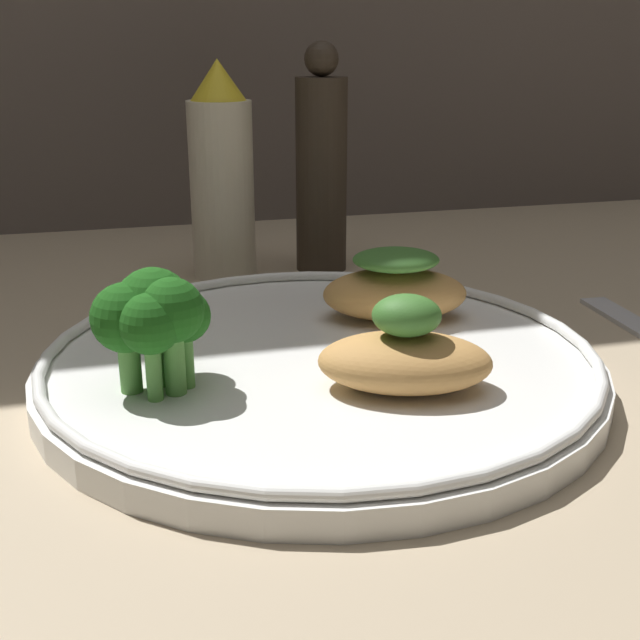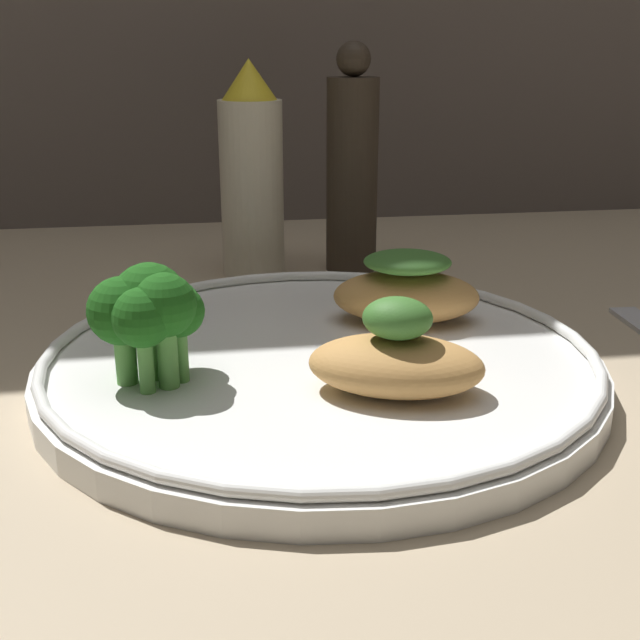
{
  "view_description": "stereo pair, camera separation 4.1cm",
  "coord_description": "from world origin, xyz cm",
  "px_view_note": "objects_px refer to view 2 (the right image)",
  "views": [
    {
      "loc": [
        -9.82,
        -37.67,
        17.11
      ],
      "look_at": [
        0.0,
        0.0,
        3.4
      ],
      "focal_mm": 45.0,
      "sensor_mm": 36.0,
      "label": 1
    },
    {
      "loc": [
        -5.78,
        -38.49,
        17.11
      ],
      "look_at": [
        0.0,
        0.0,
        3.4
      ],
      "focal_mm": 45.0,
      "sensor_mm": 36.0,
      "label": 2
    }
  ],
  "objects_px": {
    "plate": "(320,363)",
    "pepper_grinder": "(352,169)",
    "sauce_bottle": "(252,175)",
    "broccoli_bunch": "(151,311)"
  },
  "relations": [
    {
      "from": "broccoli_bunch",
      "to": "sauce_bottle",
      "type": "height_order",
      "value": "sauce_bottle"
    },
    {
      "from": "broccoli_bunch",
      "to": "sauce_bottle",
      "type": "distance_m",
      "value": 0.24
    },
    {
      "from": "plate",
      "to": "sauce_bottle",
      "type": "bearing_deg",
      "value": 95.24
    },
    {
      "from": "sauce_bottle",
      "to": "pepper_grinder",
      "type": "height_order",
      "value": "pepper_grinder"
    },
    {
      "from": "plate",
      "to": "sauce_bottle",
      "type": "distance_m",
      "value": 0.22
    },
    {
      "from": "plate",
      "to": "pepper_grinder",
      "type": "height_order",
      "value": "pepper_grinder"
    },
    {
      "from": "sauce_bottle",
      "to": "plate",
      "type": "bearing_deg",
      "value": -84.76
    },
    {
      "from": "broccoli_bunch",
      "to": "pepper_grinder",
      "type": "distance_m",
      "value": 0.27
    },
    {
      "from": "sauce_bottle",
      "to": "pepper_grinder",
      "type": "distance_m",
      "value": 0.08
    },
    {
      "from": "plate",
      "to": "broccoli_bunch",
      "type": "xyz_separation_m",
      "value": [
        -0.08,
        -0.02,
        0.04
      ]
    }
  ]
}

